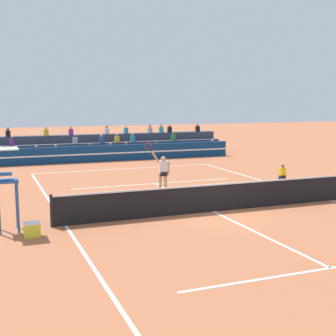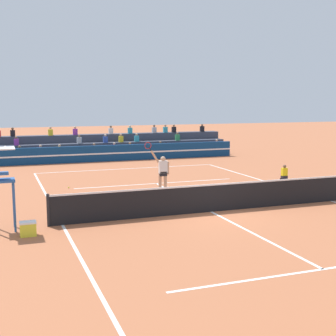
{
  "view_description": "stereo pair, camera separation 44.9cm",
  "coord_description": "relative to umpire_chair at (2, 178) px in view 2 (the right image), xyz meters",
  "views": [
    {
      "loc": [
        -7.85,
        -15.35,
        4.15
      ],
      "look_at": [
        -0.18,
        4.21,
        1.1
      ],
      "focal_mm": 50.0,
      "sensor_mm": 36.0,
      "label": 1
    },
    {
      "loc": [
        -7.43,
        -15.51,
        4.15
      ],
      "look_at": [
        -0.18,
        4.21,
        1.1
      ],
      "focal_mm": 50.0,
      "sensor_mm": 36.0,
      "label": 2
    }
  ],
  "objects": [
    {
      "name": "umpire_chair",
      "position": [
        0.0,
        0.0,
        0.0
      ],
      "size": [
        0.76,
        0.84,
        2.67
      ],
      "color": "#285699",
      "rests_on": "ground"
    },
    {
      "name": "sponsor_banner_wall",
      "position": [
        7.33,
        15.83,
        -1.17
      ],
      "size": [
        18.0,
        0.26,
        1.1
      ],
      "color": "navy",
      "rests_on": "ground"
    },
    {
      "name": "tennis_ball",
      "position": [
        3.01,
        6.68,
        -1.68
      ],
      "size": [
        0.07,
        0.07,
        0.07
      ],
      "primitive_type": "sphere",
      "color": "#C6DB33",
      "rests_on": "ground"
    },
    {
      "name": "tennis_net",
      "position": [
        7.33,
        0.0,
        -1.17
      ],
      "size": [
        12.0,
        0.1,
        1.1
      ],
      "color": "black",
      "rests_on": "ground"
    },
    {
      "name": "court_lines",
      "position": [
        7.33,
        0.0,
        -1.71
      ],
      "size": [
        11.1,
        23.9,
        0.01
      ],
      "color": "white",
      "rests_on": "ground"
    },
    {
      "name": "tennis_player",
      "position": [
        6.69,
        3.69,
        -0.73
      ],
      "size": [
        1.18,
        0.35,
        2.42
      ],
      "color": "tan",
      "rests_on": "ground"
    },
    {
      "name": "ball_kid_courtside",
      "position": [
        13.84,
        4.89,
        -1.39
      ],
      "size": [
        0.3,
        0.36,
        0.84
      ],
      "color": "black",
      "rests_on": "ground"
    },
    {
      "name": "equipment_cooler",
      "position": [
        0.67,
        -0.89,
        -1.49
      ],
      "size": [
        0.5,
        0.38,
        0.45
      ],
      "color": "yellow",
      "rests_on": "ground"
    },
    {
      "name": "bleacher_stand",
      "position": [
        7.32,
        18.36,
        -1.06
      ],
      "size": [
        18.81,
        2.85,
        2.28
      ],
      "color": "#383D4C",
      "rests_on": "ground"
    },
    {
      "name": "ground_plane",
      "position": [
        7.33,
        0.0,
        -1.72
      ],
      "size": [
        120.0,
        120.0,
        0.0
      ],
      "primitive_type": "plane",
      "color": "#AD603D"
    }
  ]
}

